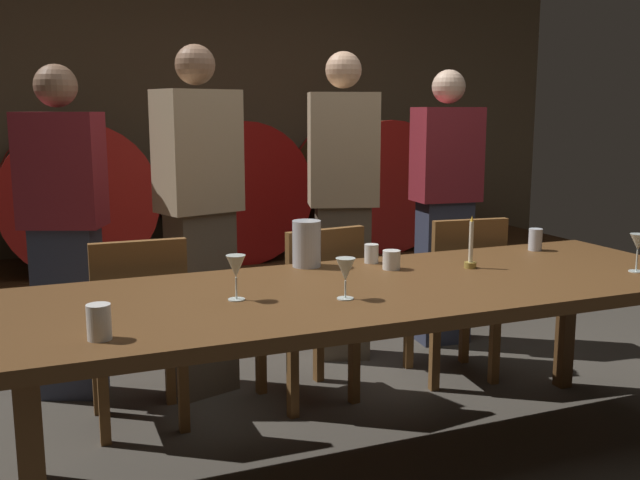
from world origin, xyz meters
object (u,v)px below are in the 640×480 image
object	(u,v)px
chair_center	(314,306)
guest_center_left	(200,220)
wine_glass_left	(236,268)
cup_far_right	(535,240)
guest_far_left	(65,232)
cup_center_left	(371,254)
chair_right	(458,291)
guest_center_right	(343,205)
wine_barrel_center	(229,189)
wine_glass_right	(638,244)
cup_center_right	(391,260)
pitcher	(307,244)
guest_far_right	(445,207)
candle_center	(471,253)
cup_far_left	(99,322)
wine_barrel_left	(75,195)
wine_barrel_right	(368,183)
chair_left	(138,324)
wine_glass_center	(345,271)
dining_table	(382,300)

from	to	relation	value
chair_center	guest_center_left	size ratio (longest dim) A/B	0.51
wine_glass_left	cup_far_right	size ratio (longest dim) A/B	1.54
guest_far_left	cup_center_left	xyz separation A→B (m)	(1.21, -0.91, -0.03)
chair_right	guest_center_right	world-z (taller)	guest_center_right
wine_barrel_center	wine_glass_right	distance (m)	2.96
chair_center	guest_center_right	size ratio (longest dim) A/B	0.51
guest_center_right	cup_center_right	world-z (taller)	guest_center_right
chair_right	pitcher	bearing A→B (deg)	23.66
cup_center_right	guest_far_right	bearing A→B (deg)	49.06
candle_center	pitcher	distance (m)	0.70
cup_center_right	pitcher	bearing A→B (deg)	148.47
chair_center	guest_far_left	distance (m)	1.27
guest_far_left	cup_far_left	distance (m)	1.58
cup_far_right	guest_center_left	bearing A→B (deg)	152.72
wine_barrel_left	wine_barrel_right	distance (m)	2.14
guest_center_right	wine_glass_right	distance (m)	1.64
chair_left	guest_center_right	world-z (taller)	guest_center_right
chair_center	cup_center_right	distance (m)	0.60
guest_far_right	wine_glass_right	size ratio (longest dim) A/B	10.40
wine_glass_right	chair_left	bearing A→B (deg)	153.54
wine_glass_right	cup_far_left	size ratio (longest dim) A/B	1.50
wine_barrel_center	wine_glass_right	xyz separation A→B (m)	(0.95, -2.80, 0.01)
guest_center_left	candle_center	size ratio (longest dim) A/B	7.72
wine_glass_center	cup_center_left	size ratio (longest dim) A/B	1.79
guest_center_left	pitcher	world-z (taller)	guest_center_left
wine_barrel_left	candle_center	size ratio (longest dim) A/B	4.33
guest_center_left	guest_far_right	bearing A→B (deg)	170.77
wine_barrel_center	cup_far_right	world-z (taller)	wine_barrel_center
chair_right	guest_far_left	size ratio (longest dim) A/B	0.54
wine_barrel_right	guest_center_right	world-z (taller)	guest_center_right
wine_barrel_right	guest_far_right	distance (m)	1.28
wine_glass_center	cup_far_left	distance (m)	0.87
guest_far_left	wine_glass_left	bearing A→B (deg)	133.48
guest_far_left	cup_far_right	xyz separation A→B (m)	(2.06, -0.95, -0.02)
candle_center	guest_center_left	bearing A→B (deg)	134.30
chair_left	pitcher	world-z (taller)	pitcher
guest_center_left	wine_glass_center	size ratio (longest dim) A/B	11.67
guest_far_left	pitcher	bearing A→B (deg)	159.38
pitcher	cup_center_right	distance (m)	0.37
chair_right	cup_far_left	xyz separation A→B (m)	(-1.89, -1.00, 0.32)
chair_center	pitcher	bearing A→B (deg)	54.80
wine_barrel_center	pitcher	xyz separation A→B (m)	(-0.26, -2.18, -0.01)
guest_center_right	wine_glass_left	distance (m)	1.64
guest_far_left	guest_far_right	bearing A→B (deg)	-156.53
chair_right	guest_far_left	bearing A→B (deg)	-10.30
chair_center	dining_table	bearing A→B (deg)	81.72
chair_left	chair_right	bearing A→B (deg)	-179.81
wine_glass_left	wine_glass_center	bearing A→B (deg)	-20.59
chair_right	wine_glass_left	distance (m)	1.62
cup_far_right	wine_glass_right	bearing A→B (deg)	-81.36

